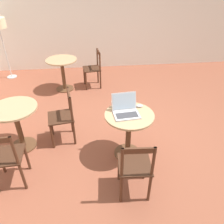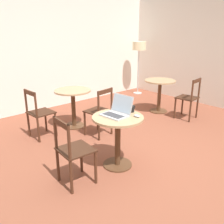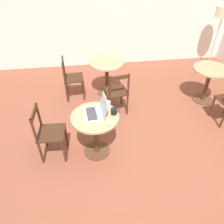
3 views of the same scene
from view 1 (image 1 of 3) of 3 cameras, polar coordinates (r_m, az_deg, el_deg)
The scene contains 13 objects.
ground_plane at distance 3.83m, azimuth 5.07°, elevation -5.79°, with size 16.00×16.00×0.00m, color brown.
wall_side at distance 6.26m, azimuth -0.18°, elevation 23.58°, with size 0.06×9.40×2.70m.
cafe_table_near at distance 3.12m, azimuth 4.42°, elevation -3.56°, with size 0.69×0.69×0.73m.
cafe_table_mid at distance 5.16m, azimuth -12.86°, elevation 11.25°, with size 0.69×0.69×0.73m.
cafe_table_far at distance 3.55m, azimuth -23.81°, elevation -1.58°, with size 0.69×0.69×0.73m.
chair_near_left at distance 2.67m, azimuth 6.02°, elevation -14.21°, with size 0.41×0.41×0.87m.
chair_mid_front at distance 5.24m, azimuth -4.86°, elevation 11.16°, with size 0.43×0.43×0.87m.
chair_far_left at distance 3.06m, azimuth -25.88°, elevation -10.85°, with size 0.41×0.41×0.87m.
chair_far_front at distance 3.54m, azimuth -12.60°, elevation -1.29°, with size 0.45×0.45×0.87m.
laptop at distance 2.99m, azimuth 3.61°, elevation 0.45°, with size 0.35×0.37×0.26m.
mouse at distance 3.18m, azimuth 7.19°, elevation 1.60°, with size 0.06×0.10×0.03m.
mug at distance 3.21m, azimuth 3.40°, elevation 2.76°, with size 0.13×0.09×0.09m.
drinking_glass at distance 3.13m, azimuth 0.46°, elevation 2.05°, with size 0.07×0.07×0.09m.
Camera 1 is at (-2.90, 0.66, 2.41)m, focal length 35.00 mm.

